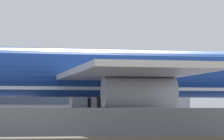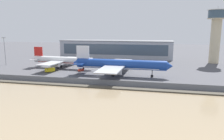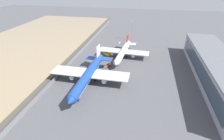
% 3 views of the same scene
% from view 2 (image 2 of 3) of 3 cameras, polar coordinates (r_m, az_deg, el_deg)
% --- Properties ---
extents(ground_plane, '(500.00, 500.00, 0.00)m').
position_cam_2_polar(ground_plane, '(111.50, -3.92, -1.67)').
color(ground_plane, '#4C4C51').
extents(shoreline_seawall, '(320.00, 3.00, 0.50)m').
position_cam_2_polar(shoreline_seawall, '(92.54, -7.52, -4.18)').
color(shoreline_seawall, '#474238').
rests_on(shoreline_seawall, ground).
extents(perimeter_fence, '(280.00, 0.10, 2.37)m').
position_cam_2_polar(perimeter_fence, '(96.41, -6.62, -2.98)').
color(perimeter_fence, slate).
rests_on(perimeter_fence, ground).
extents(cargo_jet_blue, '(52.13, 44.49, 15.19)m').
position_cam_2_polar(cargo_jet_blue, '(112.00, 1.82, 1.43)').
color(cargo_jet_blue, '#193D93').
rests_on(cargo_jet_blue, ground).
extents(passenger_jet_white_red, '(43.89, 37.73, 12.80)m').
position_cam_2_polar(passenger_jet_white_red, '(137.09, -12.95, 2.49)').
color(passenger_jet_white_red, white).
rests_on(passenger_jet_white_red, ground).
extents(baggage_tug, '(2.83, 3.58, 1.80)m').
position_cam_2_polar(baggage_tug, '(125.50, -8.15, 0.02)').
color(baggage_tug, red).
rests_on(baggage_tug, ground).
extents(ops_van, '(4.59, 5.51, 2.48)m').
position_cam_2_polar(ops_van, '(127.36, -15.86, 0.09)').
color(ops_van, yellow).
rests_on(ops_van, ground).
extents(control_tower, '(13.26, 13.26, 39.05)m').
position_cam_2_polar(control_tower, '(168.37, 25.54, 9.29)').
color(control_tower, '#C6B793').
rests_on(control_tower, ground).
extents(terminal_building, '(92.24, 20.04, 14.37)m').
position_cam_2_polar(terminal_building, '(183.06, 1.03, 5.51)').
color(terminal_building, '#9EA3AD').
rests_on(terminal_building, ground).
extents(apron_light_mast_apron_west, '(3.20, 0.40, 18.44)m').
position_cam_2_polar(apron_light_mast_apron_west, '(160.75, -26.23, 4.85)').
color(apron_light_mast_apron_west, gray).
rests_on(apron_light_mast_apron_west, ground).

